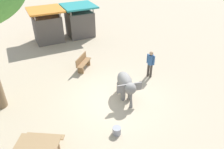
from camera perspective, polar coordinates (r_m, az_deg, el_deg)
ground_plane at (r=11.02m, az=1.26°, el=-6.57°), size 60.00×60.00×0.00m
elephant at (r=10.75m, az=3.66°, el=-2.48°), size 1.20×1.81×1.25m
person_handler at (r=12.52m, az=10.08°, el=3.19°), size 0.32×0.48×1.62m
wooden_bench at (r=13.44m, az=-7.66°, el=3.23°), size 1.25×1.29×0.88m
picnic_table_near at (r=8.56m, az=-18.80°, el=-17.51°), size 2.05×2.04×0.78m
market_stall_orange at (r=17.82m, az=-16.55°, el=11.87°), size 2.50×2.50×2.52m
market_stall_teal at (r=18.38m, az=-8.46°, el=13.42°), size 2.50×2.50×2.52m
feed_bucket at (r=9.24m, az=1.26°, el=-14.53°), size 0.36×0.36×0.32m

